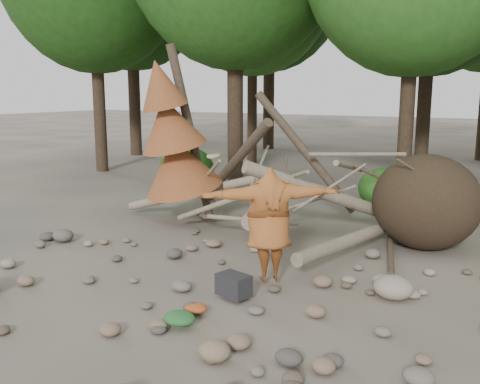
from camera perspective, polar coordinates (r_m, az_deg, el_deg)
The scene contains 12 objects.
ground at distance 8.93m, azimuth -3.73°, elevation -10.57°, with size 120.00×120.00×0.00m, color #514C44.
deadfall_pile at distance 11.68m, azimuth 16.37°, elevation -0.99°, with size 8.55×5.24×3.30m.
dead_conifer at distance 12.92m, azimuth -7.11°, elevation 5.67°, with size 2.06×2.16×4.35m.
bush_left at distance 17.55m, azimuth -5.73°, elevation 2.48°, with size 1.80×1.80×1.44m, color #205015.
bush_mid at distance 15.44m, azimuth 15.06°, elevation 0.40°, with size 1.40×1.40×1.12m, color #2B651D.
frisbee_thrower at distance 8.94m, azimuth 3.12°, elevation -3.47°, with size 2.46×2.00×2.11m.
backpack at distance 8.57m, azimuth -0.69°, elevation -10.26°, with size 0.51×0.34×0.34m, color black.
cloth_green at distance 7.69m, azimuth -6.49°, elevation -13.56°, with size 0.47×0.39×0.18m, color #245A29.
cloth_orange at distance 8.06m, azimuth -4.75°, elevation -12.54°, with size 0.35×0.29×0.13m, color #9F451B.
boulder_front_right at distance 6.81m, azimuth -2.72°, elevation -16.59°, with size 0.41×0.37×0.25m, color #806A50.
boulder_mid_right at distance 8.91m, azimuth 16.02°, elevation -9.74°, with size 0.63×0.57×0.38m, color gray.
boulder_mid_left at distance 12.29m, azimuth -18.35°, elevation -4.42°, with size 0.47×0.42×0.28m, color #59514B.
Camera 1 is at (4.63, -6.91, 3.26)m, focal length 40.00 mm.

